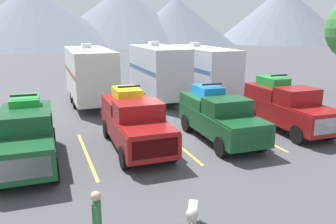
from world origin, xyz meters
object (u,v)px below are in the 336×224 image
(pickup_truck_c, at_px, (219,115))
(dog, at_px, (192,212))
(camper_trailer_b, at_px, (158,71))
(camper_trailer_a, at_px, (90,73))
(pickup_truck_d, at_px, (286,106))
(person_a, at_px, (97,221))
(pickup_truck_a, at_px, (26,134))
(camper_trailer_c, at_px, (201,68))
(pickup_truck_b, at_px, (134,121))

(pickup_truck_c, xyz_separation_m, dog, (-4.16, -6.18, -0.67))
(pickup_truck_c, bearing_deg, camper_trailer_b, 89.26)
(camper_trailer_a, bearing_deg, pickup_truck_d, -47.96)
(person_a, bearing_deg, camper_trailer_a, 81.99)
(pickup_truck_a, distance_m, dog, 7.45)
(camper_trailer_c, bearing_deg, pickup_truck_b, -129.81)
(pickup_truck_b, height_order, dog, pickup_truck_b)
(pickup_truck_c, bearing_deg, dog, -123.93)
(camper_trailer_c, bearing_deg, person_a, -122.96)
(camper_trailer_c, xyz_separation_m, person_a, (-10.40, -16.03, -1.06))
(pickup_truck_b, height_order, person_a, pickup_truck_b)
(pickup_truck_b, bearing_deg, camper_trailer_a, 93.15)
(pickup_truck_d, xyz_separation_m, camper_trailer_b, (-3.81, 8.57, 0.88))
(pickup_truck_d, xyz_separation_m, camper_trailer_c, (-0.18, 9.35, 0.80))
(pickup_truck_a, height_order, pickup_truck_b, pickup_truck_b)
(camper_trailer_c, bearing_deg, camper_trailer_a, -179.22)
(person_a, bearing_deg, pickup_truck_d, 32.30)
(pickup_truck_a, height_order, camper_trailer_c, camper_trailer_c)
(pickup_truck_d, bearing_deg, camper_trailer_a, 132.04)
(camper_trailer_b, height_order, dog, camper_trailer_b)
(camper_trailer_a, distance_m, person_a, 16.12)
(pickup_truck_a, bearing_deg, camper_trailer_b, 46.34)
(pickup_truck_b, xyz_separation_m, camper_trailer_c, (7.66, 9.19, 0.84))
(dog, bearing_deg, pickup_truck_d, 38.21)
(pickup_truck_d, relative_size, camper_trailer_c, 0.59)
(pickup_truck_d, bearing_deg, pickup_truck_b, 178.79)
(pickup_truck_c, bearing_deg, person_a, -135.63)
(pickup_truck_c, relative_size, camper_trailer_a, 0.65)
(pickup_truck_a, height_order, camper_trailer_b, camper_trailer_b)
(camper_trailer_b, bearing_deg, pickup_truck_b, -115.54)
(pickup_truck_d, xyz_separation_m, dog, (-8.09, -6.37, -0.76))
(pickup_truck_b, distance_m, dog, 6.57)
(pickup_truck_d, distance_m, camper_trailer_c, 9.39)
(pickup_truck_a, relative_size, camper_trailer_a, 0.66)
(camper_trailer_c, height_order, dog, camper_trailer_c)
(pickup_truck_d, relative_size, camper_trailer_b, 0.71)
(pickup_truck_b, height_order, pickup_truck_d, pickup_truck_d)
(pickup_truck_d, bearing_deg, pickup_truck_c, -177.33)
(camper_trailer_a, bearing_deg, dog, -89.11)
(camper_trailer_a, xyz_separation_m, camper_trailer_b, (4.52, -0.67, 0.04))
(camper_trailer_b, relative_size, dog, 8.68)
(pickup_truck_d, relative_size, person_a, 3.23)
(pickup_truck_c, distance_m, camper_trailer_c, 10.28)
(pickup_truck_a, xyz_separation_m, pickup_truck_c, (8.20, -0.04, -0.03))
(person_a, bearing_deg, camper_trailer_c, 57.04)
(dog, bearing_deg, pickup_truck_c, 56.07)
(dog, bearing_deg, camper_trailer_b, 74.03)
(pickup_truck_a, xyz_separation_m, pickup_truck_d, (12.13, 0.15, 0.06))
(camper_trailer_a, height_order, dog, camper_trailer_a)
(pickup_truck_d, distance_m, person_a, 12.51)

